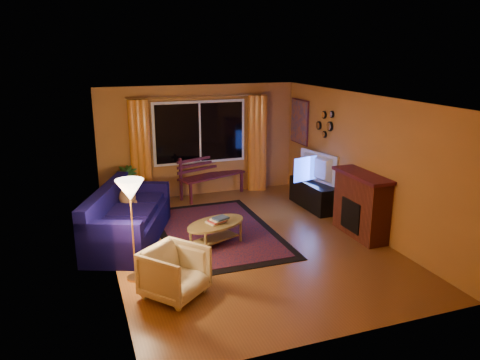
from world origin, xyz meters
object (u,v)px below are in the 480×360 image
object	(u,v)px
coffee_table	(216,234)
tv_console	(313,195)
armchair	(175,270)
sofa	(129,215)
bench	(212,186)
floor_lamp	(133,231)

from	to	relation	value
coffee_table	tv_console	xyz separation A→B (m)	(2.52, 1.19, 0.07)
coffee_table	armchair	bearing A→B (deg)	-125.22
armchair	coffee_table	world-z (taller)	armchair
armchair	sofa	bearing A→B (deg)	59.57
sofa	armchair	size ratio (longest dim) A/B	3.07
bench	coffee_table	size ratio (longest dim) A/B	1.42
bench	coffee_table	distance (m)	2.78
coffee_table	floor_lamp	bearing A→B (deg)	-152.31
sofa	armchair	world-z (taller)	sofa
bench	floor_lamp	distance (m)	4.14
sofa	tv_console	size ratio (longest dim) A/B	1.75
floor_lamp	coffee_table	xyz separation A→B (m)	(1.48, 0.77, -0.55)
bench	coffee_table	xyz separation A→B (m)	(-0.73, -2.69, -0.03)
tv_console	sofa	bearing A→B (deg)	-174.67
bench	armchair	size ratio (longest dim) A/B	2.10
bench	sofa	size ratio (longest dim) A/B	0.68
bench	armchair	world-z (taller)	armchair
bench	floor_lamp	bearing A→B (deg)	-143.00
floor_lamp	coffee_table	bearing A→B (deg)	27.69
armchair	floor_lamp	size ratio (longest dim) A/B	0.50
coffee_table	bench	bearing A→B (deg)	74.75
floor_lamp	tv_console	xyz separation A→B (m)	(4.00, 1.96, -0.48)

